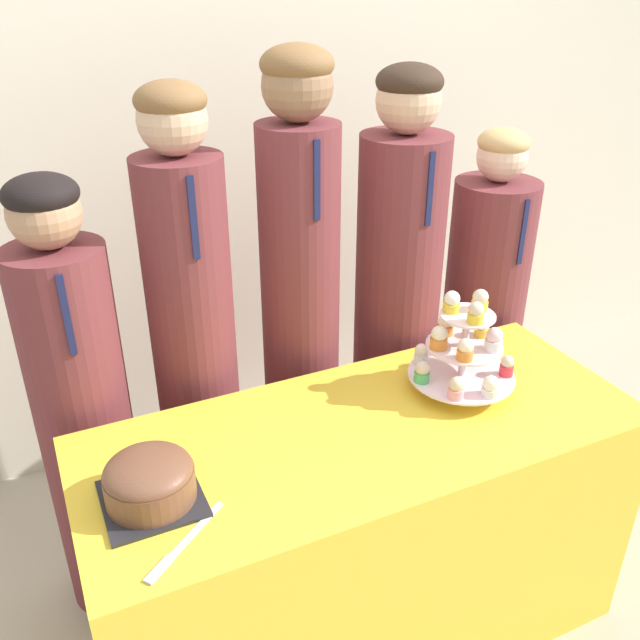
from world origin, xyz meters
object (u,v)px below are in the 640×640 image
student_1 (196,362)px  student_3 (396,319)px  student_4 (481,329)px  student_2 (301,324)px  round_cake (149,480)px  cupcake_stand (463,348)px  cake_knife (174,555)px  student_0 (85,420)px

student_1 → student_3: (0.70, 0.00, -0.01)m
student_4 → student_1: bearing=180.0°
student_1 → student_2: bearing=0.0°
student_2 → student_4: student_2 is taller
student_1 → student_2: size_ratio=0.96×
round_cake → cupcake_stand: 0.90m
student_1 → student_4: bearing=-0.0°
student_3 → student_4: size_ratio=1.16×
round_cake → student_4: student_4 is taller
cake_knife → student_0: (-0.09, 0.70, -0.09)m
cupcake_stand → student_4: 0.66m
cupcake_stand → student_1: size_ratio=0.19×
cake_knife → student_3: (0.95, 0.70, 0.01)m
student_0 → student_1: bearing=0.0°
student_0 → student_3: 1.04m
cake_knife → student_4: student_4 is taller
student_1 → student_2: 0.35m
round_cake → student_4: (1.32, 0.52, -0.17)m
student_0 → student_2: bearing=0.0°
cupcake_stand → round_cake: bearing=-174.8°
student_2 → student_4: bearing=-0.0°
student_1 → student_4: student_1 is taller
student_1 → student_2: student_2 is taller
cupcake_stand → student_3: (0.05, 0.44, -0.13)m
round_cake → cupcake_stand: cupcake_stand is taller
student_3 → student_4: bearing=-0.0°
student_3 → student_4: student_3 is taller
student_2 → cake_knife: bearing=-130.3°
student_1 → student_3: bearing=0.0°
cupcake_stand → student_3: bearing=83.2°
student_0 → student_4: 1.41m
student_1 → round_cake: bearing=-115.8°
student_0 → student_2: student_2 is taller
student_4 → cake_knife: bearing=-152.1°
round_cake → student_3: size_ratio=0.14×
cake_knife → cupcake_stand: size_ratio=0.70×
cupcake_stand → student_0: bearing=156.0°
cupcake_stand → student_0: (-0.99, 0.44, -0.22)m
round_cake → student_3: (0.95, 0.52, -0.05)m
student_1 → cupcake_stand: bearing=-34.2°
student_3 → student_4: (0.37, -0.00, -0.12)m
student_2 → cupcake_stand: bearing=-55.6°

